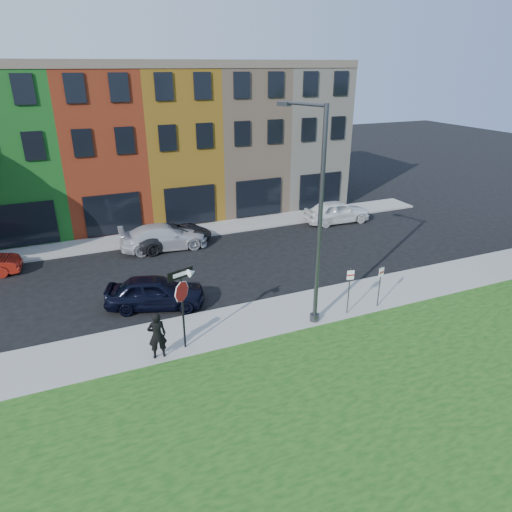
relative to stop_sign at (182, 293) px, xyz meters
name	(u,v)px	position (x,y,z in m)	size (l,w,h in m)	color
ground	(306,354)	(4.16, -2.13, -2.46)	(120.00, 120.00, 0.00)	black
sidewalk_near	(313,307)	(6.16, 0.87, -2.40)	(40.00, 3.00, 0.12)	gray
sidewalk_far	(151,237)	(1.16, 12.87, -2.40)	(40.00, 2.40, 0.12)	gray
rowhouse_block	(135,144)	(1.66, 19.06, 2.53)	(30.00, 10.12, 10.00)	#BAAF9A
stop_sign	(182,293)	(0.00, 0.00, 0.00)	(1.01, 0.36, 3.29)	black
man	(157,335)	(-1.07, -0.23, -1.40)	(0.70, 0.48, 1.88)	black
sedan_near	(155,292)	(-0.34, 3.85, -1.71)	(4.72, 3.08, 1.50)	black
parked_car_silver	(164,237)	(1.60, 10.78, -1.72)	(5.23, 2.36, 1.49)	#BCBCC1
parked_car_dark	(173,235)	(2.20, 11.10, -1.79)	(5.19, 3.09, 1.35)	black
parked_car_white	(337,212)	(13.76, 10.94, -1.68)	(4.70, 2.11, 1.57)	white
street_lamp	(316,220)	(5.53, -0.04, 2.12)	(1.11, 2.48, 8.85)	#404244
parking_sign_a	(349,286)	(7.23, -0.24, -0.99)	(0.32, 0.11, 2.15)	#404244
parking_sign_b	(380,281)	(8.85, -0.24, -1.10)	(0.31, 0.12, 1.97)	#404244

